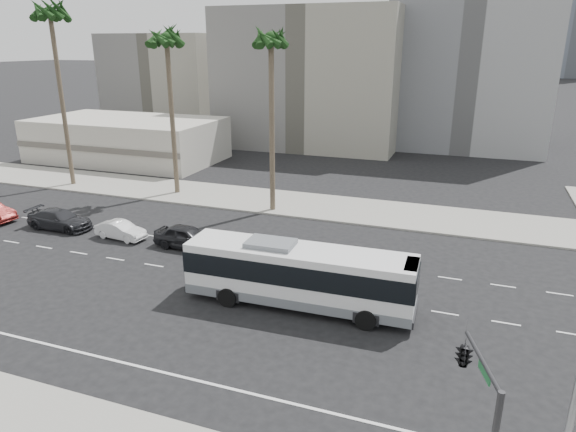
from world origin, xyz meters
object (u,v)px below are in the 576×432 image
at_px(city_bus, 299,274).
at_px(palm_mid, 167,42).
at_px(palm_near, 271,43).
at_px(car_a, 187,237).
at_px(traffic_signal, 467,362).
at_px(car_b, 121,230).
at_px(car_c, 60,219).
at_px(palm_far, 50,17).

relative_size(city_bus, palm_mid, 0.82).
bearing_deg(palm_near, car_a, -104.36).
bearing_deg(city_bus, traffic_signal, -49.43).
bearing_deg(car_b, car_a, -83.46).
xyz_separation_m(car_b, car_c, (-5.72, 0.17, 0.11)).
bearing_deg(palm_far, car_b, -37.69).
bearing_deg(car_a, city_bus, -115.20).
bearing_deg(palm_mid, car_c, -105.76).
bearing_deg(palm_far, traffic_signal, -33.73).
bearing_deg(city_bus, palm_mid, 135.39).
distance_m(palm_near, palm_mid, 10.63).
bearing_deg(car_c, car_a, -90.83).
height_order(city_bus, traffic_signal, traffic_signal).
bearing_deg(palm_far, car_a, -28.82).
bearing_deg(car_a, car_c, 91.82).
xyz_separation_m(car_c, palm_mid, (3.25, 11.52, 12.88)).
relative_size(car_c, palm_far, 0.30).
relative_size(palm_near, palm_mid, 0.99).
bearing_deg(traffic_signal, city_bus, 114.26).
distance_m(traffic_signal, palm_far, 46.98).
distance_m(city_bus, traffic_signal, 12.98).
distance_m(car_b, palm_near, 18.13).
xyz_separation_m(car_c, palm_far, (-8.26, 10.63, 15.10)).
height_order(car_a, car_b, car_a).
height_order(traffic_signal, palm_far, palm_far).
relative_size(car_a, car_c, 0.92).
distance_m(palm_near, palm_far, 22.12).
bearing_deg(palm_near, traffic_signal, -56.83).
height_order(car_b, palm_mid, palm_mid).
relative_size(car_c, palm_near, 0.35).
height_order(palm_near, palm_far, palm_far).
xyz_separation_m(car_b, palm_mid, (-2.47, 11.69, 12.99)).
bearing_deg(car_c, palm_near, -55.16).
xyz_separation_m(palm_near, palm_mid, (-10.47, 1.83, 0.05)).
bearing_deg(car_a, palm_far, 63.44).
distance_m(city_bus, car_b, 16.28).
distance_m(car_a, palm_mid, 19.04).
xyz_separation_m(car_c, palm_near, (13.72, 9.69, 12.83)).
bearing_deg(car_b, car_c, 93.94).
bearing_deg(palm_near, car_c, -144.77).
bearing_deg(city_bus, car_a, 151.07).
height_order(city_bus, car_b, city_bus).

